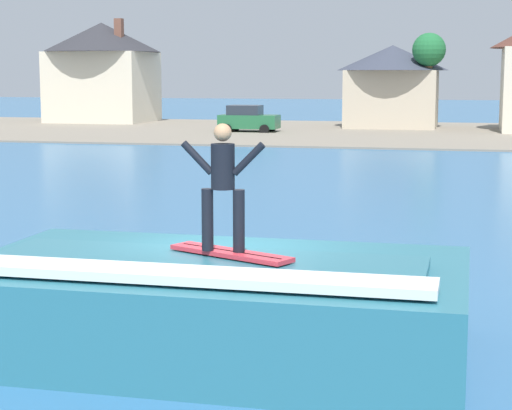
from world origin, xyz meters
name	(u,v)px	position (x,y,z in m)	size (l,w,h in m)	color
ground_plane	(224,330)	(0.00, 0.00, 0.00)	(260.00, 260.00, 0.00)	teal
wave_crest	(214,305)	(0.17, -1.07, 0.68)	(6.92, 4.00, 1.45)	#2B7082
surfboard	(231,253)	(0.47, -1.28, 1.48)	(1.88, 1.15, 0.06)	#D8333F
surfer	(223,180)	(0.37, -1.32, 2.48)	(1.16, 0.32, 1.73)	black
shoreline_bank	(416,133)	(0.00, 47.16, 0.05)	(120.00, 26.12, 0.10)	gray
car_near_shore	(248,119)	(-10.96, 45.35, 0.95)	(3.92, 2.25, 1.86)	#23663D
house_with_chimney	(102,67)	(-25.42, 54.89, 4.51)	(9.46, 9.46, 8.23)	beige
house_small_cottage	(392,81)	(-2.07, 52.37, 3.40)	(7.93, 7.93, 5.96)	beige
tree_tall_bare	(429,55)	(0.57, 50.17, 5.22)	(2.29, 2.29, 6.71)	brown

